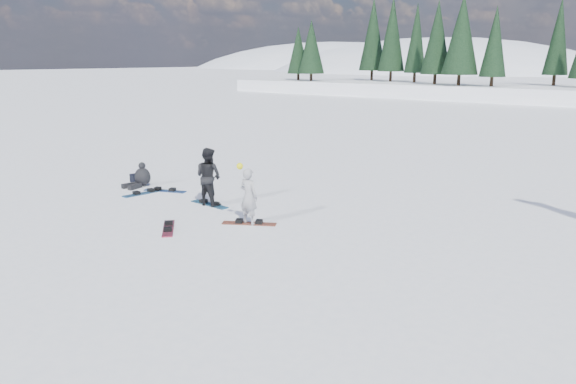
# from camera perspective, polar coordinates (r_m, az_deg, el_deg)

# --- Properties ---
(ground) EXTENTS (420.00, 420.00, 0.00)m
(ground) POSITION_cam_1_polar(r_m,az_deg,el_deg) (15.08, -7.44, -3.90)
(ground) COLOR white
(ground) RESTS_ON ground
(snowboarder_woman) EXTENTS (0.59, 0.41, 1.71)m
(snowboarder_woman) POSITION_cam_1_polar(r_m,az_deg,el_deg) (15.35, -4.03, -0.41)
(snowboarder_woman) COLOR #A7A7AC
(snowboarder_woman) RESTS_ON ground
(snowboarder_man) EXTENTS (0.93, 0.76, 1.81)m
(snowboarder_man) POSITION_cam_1_polar(r_m,az_deg,el_deg) (17.50, -8.09, 1.56)
(snowboarder_man) COLOR black
(snowboarder_man) RESTS_ON ground
(seated_rider) EXTENTS (0.63, 1.03, 0.86)m
(seated_rider) POSITION_cam_1_polar(r_m,az_deg,el_deg) (20.68, -14.68, 1.47)
(seated_rider) COLOR black
(seated_rider) RESTS_ON ground
(gear_bag) EXTENTS (0.52, 0.42, 0.30)m
(gear_bag) POSITION_cam_1_polar(r_m,az_deg,el_deg) (21.41, -15.23, 1.34)
(gear_bag) COLOR black
(gear_bag) RESTS_ON ground
(snowboard_woman) EXTENTS (1.43, 1.01, 0.03)m
(snowboard_woman) POSITION_cam_1_polar(r_m,az_deg,el_deg) (15.55, -3.96, -3.22)
(snowboard_woman) COLOR #953E20
(snowboard_woman) RESTS_ON ground
(snowboard_man) EXTENTS (1.51, 0.36, 0.03)m
(snowboard_man) POSITION_cam_1_polar(r_m,az_deg,el_deg) (17.70, -7.99, -1.25)
(snowboard_man) COLOR #16547A
(snowboard_man) RESTS_ON ground
(snowboard_loose_c) EXTENTS (1.49, 0.83, 0.03)m
(snowboard_loose_c) POSITION_cam_1_polar(r_m,az_deg,el_deg) (19.77, -12.38, 0.12)
(snowboard_loose_c) COLOR navy
(snowboard_loose_c) RESTS_ON ground
(snowboard_loose_b) EXTENTS (1.30, 1.21, 0.03)m
(snowboard_loose_b) POSITION_cam_1_polar(r_m,az_deg,el_deg) (15.42, -12.06, -3.64)
(snowboard_loose_b) COLOR maroon
(snowboard_loose_b) RESTS_ON ground
(snowboard_loose_a) EXTENTS (0.44, 1.52, 0.03)m
(snowboard_loose_a) POSITION_cam_1_polar(r_m,az_deg,el_deg) (19.58, -14.43, -0.13)
(snowboard_loose_a) COLOR navy
(snowboard_loose_a) RESTS_ON ground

